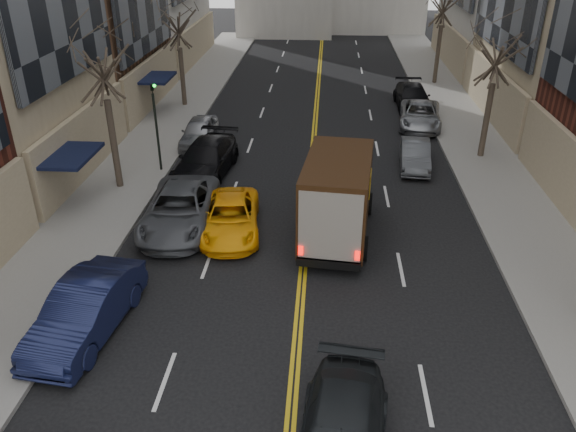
% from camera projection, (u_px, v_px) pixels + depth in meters
% --- Properties ---
extents(sidewalk_left, '(4.00, 66.00, 0.15)m').
position_uv_depth(sidewalk_left, '(157.00, 136.00, 32.28)').
color(sidewalk_left, slate).
rests_on(sidewalk_left, ground).
extents(sidewalk_right, '(4.00, 66.00, 0.15)m').
position_uv_depth(sidewalk_right, '(475.00, 143.00, 31.19)').
color(sidewalk_right, slate).
rests_on(sidewalk_right, ground).
extents(tree_lf_mid, '(3.20, 3.20, 8.91)m').
position_uv_depth(tree_lf_mid, '(98.00, 43.00, 23.05)').
color(tree_lf_mid, '#382D23').
rests_on(tree_lf_mid, sidewalk_left).
extents(tree_lf_far, '(3.20, 3.20, 8.12)m').
position_uv_depth(tree_lf_far, '(177.00, 12.00, 34.78)').
color(tree_lf_far, '#382D23').
rests_on(tree_lf_far, sidewalk_left).
extents(tree_rt_mid, '(3.20, 3.20, 8.32)m').
position_uv_depth(tree_rt_mid, '(501.00, 37.00, 26.58)').
color(tree_rt_mid, '#382D23').
rests_on(tree_rt_mid, sidewalk_right).
extents(traffic_signal, '(0.29, 0.26, 4.70)m').
position_uv_depth(traffic_signal, '(155.00, 117.00, 26.49)').
color(traffic_signal, black).
rests_on(traffic_signal, sidewalk_left).
extents(ups_truck, '(3.05, 6.45, 3.42)m').
position_uv_depth(ups_truck, '(338.00, 196.00, 21.48)').
color(ups_truck, black).
rests_on(ups_truck, ground).
extents(taxi, '(2.77, 5.04, 1.34)m').
position_uv_depth(taxi, '(230.00, 217.00, 22.16)').
color(taxi, '#FFA90A').
rests_on(taxi, ground).
extents(pedestrian, '(0.47, 0.69, 1.82)m').
position_uv_depth(pedestrian, '(314.00, 228.00, 20.93)').
color(pedestrian, black).
rests_on(pedestrian, ground).
extents(parked_lf_b, '(2.33, 5.15, 1.64)m').
position_uv_depth(parked_lf_b, '(86.00, 310.00, 16.66)').
color(parked_lf_b, '#111635').
rests_on(parked_lf_b, ground).
extents(parked_lf_c, '(2.88, 5.83, 1.59)m').
position_uv_depth(parked_lf_c, '(180.00, 209.00, 22.51)').
color(parked_lf_c, '#4B4D52').
rests_on(parked_lf_c, ground).
extents(parked_lf_d, '(2.83, 5.80, 1.62)m').
position_uv_depth(parked_lf_d, '(206.00, 159.00, 27.15)').
color(parked_lf_d, black).
rests_on(parked_lf_d, ground).
extents(parked_lf_e, '(1.72, 4.26, 1.45)m').
position_uv_depth(parked_lf_e, '(199.00, 132.00, 30.93)').
color(parked_lf_e, '#9B9EA3').
rests_on(parked_lf_e, ground).
extents(parked_rt_a, '(1.74, 4.10, 1.31)m').
position_uv_depth(parked_rt_a, '(415.00, 155.00, 28.08)').
color(parked_rt_a, '#484B50').
rests_on(parked_rt_a, ground).
extents(parked_rt_b, '(2.98, 5.38, 1.42)m').
position_uv_depth(parked_rt_b, '(420.00, 115.00, 33.64)').
color(parked_rt_b, '#989B9F').
rests_on(parked_rt_b, ground).
extents(parked_rt_c, '(2.19, 5.21, 1.50)m').
position_uv_depth(parked_rt_c, '(412.00, 97.00, 36.88)').
color(parked_rt_c, black).
rests_on(parked_rt_c, ground).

